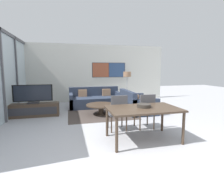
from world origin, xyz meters
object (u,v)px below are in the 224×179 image
(dining_chair_centre, at_px, (145,109))
(fruit_bowl, at_px, (144,105))
(floor_lamp, at_px, (127,77))
(tv_console, at_px, (34,110))
(television, at_px, (33,94))
(dining_table, at_px, (143,111))
(dining_chair_left, at_px, (118,111))
(sofa_side, at_px, (136,105))
(sofa_main, at_px, (95,100))
(coffee_table, at_px, (101,107))

(dining_chair_centre, height_order, fruit_bowl, dining_chair_centre)
(fruit_bowl, relative_size, floor_lamp, 0.21)
(tv_console, distance_m, dining_chair_centre, 3.76)
(television, bearing_deg, tv_console, -90.00)
(floor_lamp, bearing_deg, television, -165.46)
(dining_table, bearing_deg, dining_chair_centre, 61.42)
(television, xyz_separation_m, dining_chair_left, (2.39, -2.01, -0.24))
(fruit_bowl, bearing_deg, sofa_side, 72.03)
(dining_chair_centre, bearing_deg, floor_lamp, 80.52)
(sofa_side, bearing_deg, dining_table, 161.57)
(tv_console, relative_size, fruit_bowl, 5.19)
(sofa_side, bearing_deg, sofa_main, 44.59)
(sofa_main, distance_m, sofa_side, 1.89)
(television, bearing_deg, dining_table, -44.58)
(dining_chair_centre, distance_m, fruit_bowl, 0.79)
(dining_chair_centre, bearing_deg, dining_chair_left, 178.56)
(floor_lamp, bearing_deg, sofa_main, 174.26)
(fruit_bowl, bearing_deg, dining_chair_centre, 62.25)
(coffee_table, height_order, dining_chair_centre, dining_chair_centre)
(dining_table, bearing_deg, fruit_bowl, 50.74)
(fruit_bowl, height_order, floor_lamp, floor_lamp)
(tv_console, distance_m, dining_chair_left, 3.14)
(fruit_bowl, bearing_deg, dining_table, -129.26)
(tv_console, relative_size, sofa_main, 0.76)
(tv_console, height_order, dining_chair_left, dining_chair_left)
(dining_table, bearing_deg, floor_lamp, 76.56)
(dining_table, xyz_separation_m, dining_chair_left, (-0.38, 0.72, -0.14))
(sofa_side, height_order, coffee_table, sofa_side)
(sofa_side, distance_m, dining_chair_left, 2.14)
(sofa_main, distance_m, dining_table, 3.87)
(tv_console, xyz_separation_m, coffee_table, (2.27, -0.29, 0.05))
(dining_chair_left, bearing_deg, floor_lamp, 66.90)
(dining_chair_centre, bearing_deg, tv_console, 147.25)
(dining_chair_left, relative_size, floor_lamp, 0.64)
(tv_console, distance_m, fruit_bowl, 3.93)
(television, distance_m, sofa_side, 3.64)
(dining_table, xyz_separation_m, floor_lamp, (0.88, 3.68, 0.58))
(dining_table, relative_size, dining_chair_centre, 1.68)
(tv_console, xyz_separation_m, sofa_side, (3.59, -0.26, 0.04))
(fruit_bowl, bearing_deg, floor_lamp, 76.95)
(tv_console, relative_size, dining_chair_left, 1.74)
(dining_table, bearing_deg, dining_chair_left, 117.94)
(television, bearing_deg, dining_chair_left, -40.07)
(sofa_side, relative_size, dining_chair_centre, 1.59)
(floor_lamp, bearing_deg, dining_chair_left, -113.10)
(television, distance_m, floor_lamp, 3.80)
(sofa_main, relative_size, fruit_bowl, 6.87)
(sofa_side, relative_size, floor_lamp, 1.01)
(sofa_side, xyz_separation_m, fruit_bowl, (-0.79, -2.42, 0.52))
(coffee_table, distance_m, dining_table, 2.53)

